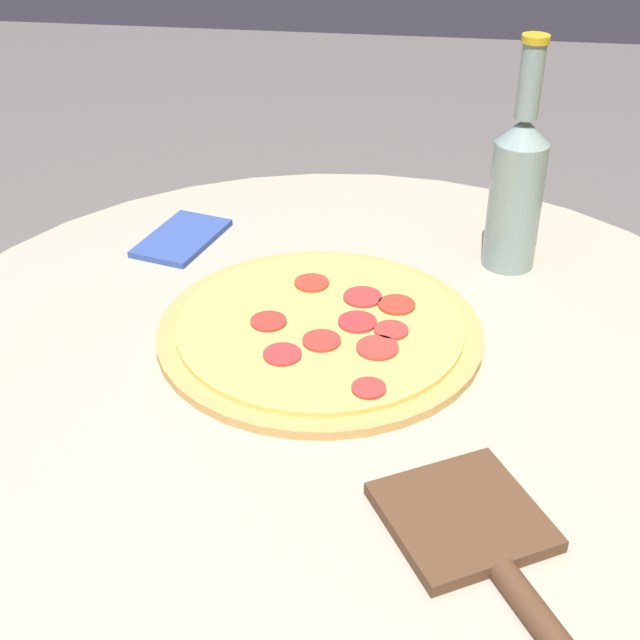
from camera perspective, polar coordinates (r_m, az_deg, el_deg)
The scene contains 5 objects.
table at distance 1.04m, azimuth 1.21°, elevation -10.96°, with size 0.97×0.97×0.72m.
pizza at distance 0.96m, azimuth 0.05°, elevation -0.62°, with size 0.35×0.35×0.02m.
beer_bottle at distance 1.08m, azimuth 12.50°, elevation 8.42°, with size 0.06×0.06×0.28m.
pizza_paddle at distance 0.74m, azimuth 10.12°, elevation -13.61°, with size 0.23×0.18×0.02m.
napkin at distance 1.16m, azimuth -8.83°, elevation 5.20°, with size 0.15×0.11×0.01m.
Camera 1 is at (0.75, 0.08, 1.25)m, focal length 50.00 mm.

